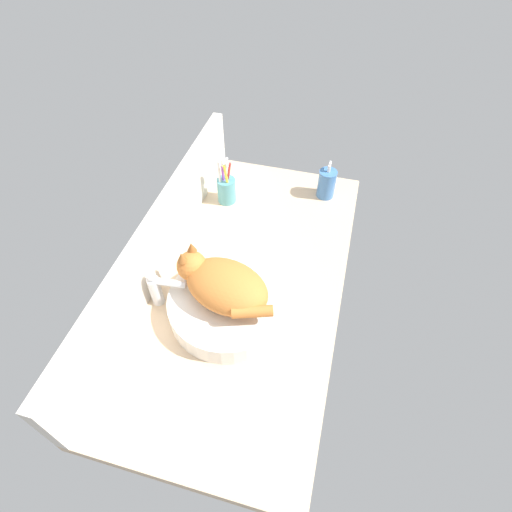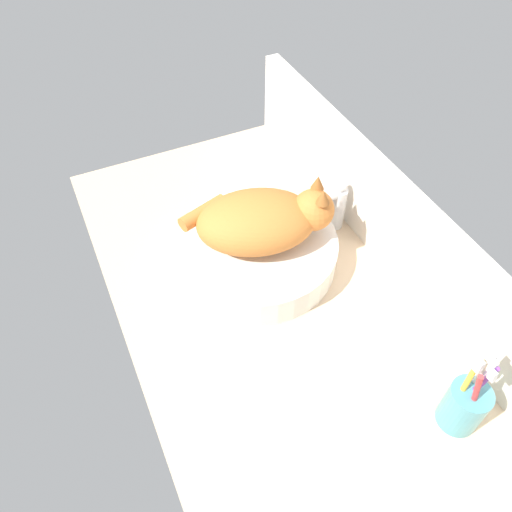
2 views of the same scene
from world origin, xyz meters
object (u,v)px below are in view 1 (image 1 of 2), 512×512
(sink_basin, at_px, (228,304))
(toothbrush_cup, at_px, (226,189))
(cat, at_px, (223,284))
(soap_dispenser, at_px, (327,184))
(faucet, at_px, (158,288))

(sink_basin, height_order, toothbrush_cup, toothbrush_cup)
(cat, relative_size, soap_dispenser, 2.12)
(faucet, bearing_deg, sink_basin, -84.00)
(toothbrush_cup, bearing_deg, faucet, 174.62)
(cat, relative_size, toothbrush_cup, 1.64)
(cat, bearing_deg, soap_dispenser, -19.41)
(toothbrush_cup, bearing_deg, sink_basin, -161.70)
(cat, relative_size, faucet, 2.26)
(faucet, bearing_deg, soap_dispenser, -32.82)
(sink_basin, distance_m, faucet, 0.21)
(cat, bearing_deg, sink_basin, -102.71)
(soap_dispenser, bearing_deg, sink_basin, 161.80)
(cat, distance_m, faucet, 0.20)
(cat, xyz_separation_m, toothbrush_cup, (0.48, 0.15, -0.07))
(sink_basin, relative_size, faucet, 2.59)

